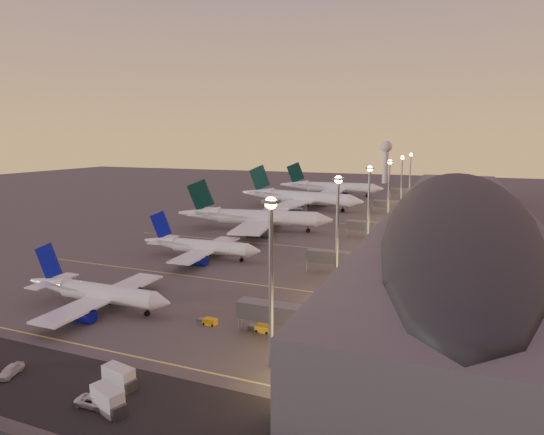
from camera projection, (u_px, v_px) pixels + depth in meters
The scene contains 17 objects.
ground at pixel (201, 271), 118.35m from camera, with size 700.00×700.00×0.00m, color #43403D.
airliner_narrow_south at pixel (96, 292), 91.94m from camera, with size 35.08×31.22×12.58m.
airliner_narrow_north at pixel (200, 246), 130.55m from camera, with size 36.89×32.97×13.19m.
airliner_wide_near at pixel (254, 217), 169.83m from camera, with size 59.34×54.75×19.04m.
airliner_wide_mid at pixel (299, 198), 223.10m from camera, with size 65.67×60.36×21.02m.
airliner_wide_far at pixel (330, 187), 272.87m from camera, with size 62.66×57.19×20.04m.
terminal_building at pixel (458, 211), 160.37m from camera, with size 56.35×255.00×17.46m.
light_masts at pixel (381, 185), 161.54m from camera, with size 2.20×217.20×25.90m.
radar_tower at pixel (386, 155), 348.62m from camera, with size 9.00×9.00×32.50m.
service_lane at pixel (5, 371), 67.15m from camera, with size 260.00×16.00×0.01m.
lane_markings at pixel (261, 240), 154.91m from camera, with size 90.00×180.36×0.00m.
baggage_tug_a at pixel (208, 321), 84.31m from camera, with size 3.83×1.78×1.13m.
baggage_tug_b at pixel (261, 328), 81.17m from camera, with size 4.16×1.93×1.23m.
catering_truck_a at pixel (120, 378), 62.73m from camera, with size 5.45×2.90×2.91m.
catering_truck_b at pixel (109, 401), 57.20m from camera, with size 5.78×3.74×3.04m.
service_van_c at pixel (10, 371), 65.92m from camera, with size 1.80×4.48×1.53m, color silver.
service_van_e at pixel (94, 401), 58.31m from camera, with size 2.24×4.87×1.35m, color silver.
Camera 1 is at (59.88, -99.03, 33.96)m, focal length 30.00 mm.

